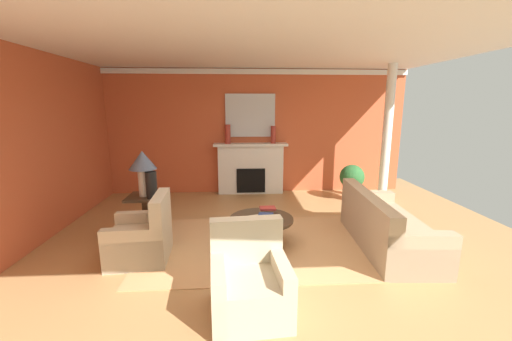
% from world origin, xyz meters
% --- Properties ---
extents(ground_plane, '(9.08, 9.08, 0.00)m').
position_xyz_m(ground_plane, '(0.00, 0.00, 0.00)').
color(ground_plane, tan).
extents(wall_fireplace, '(7.59, 0.12, 3.03)m').
position_xyz_m(wall_fireplace, '(0.00, 3.41, 1.52)').
color(wall_fireplace, '#C65633').
rests_on(wall_fireplace, ground_plane).
extents(wall_window, '(0.12, 7.31, 3.03)m').
position_xyz_m(wall_window, '(-3.55, 0.30, 1.52)').
color(wall_window, '#C65633').
rests_on(wall_window, ground_plane).
extents(ceiling_panel, '(7.59, 7.31, 0.06)m').
position_xyz_m(ceiling_panel, '(0.00, 0.30, 3.06)').
color(ceiling_panel, white).
extents(crown_moulding, '(7.59, 0.08, 0.12)m').
position_xyz_m(crown_moulding, '(0.00, 3.33, 2.95)').
color(crown_moulding, white).
extents(area_rug, '(3.62, 2.36, 0.01)m').
position_xyz_m(area_rug, '(-0.01, 0.19, 0.01)').
color(area_rug, tan).
rests_on(area_rug, ground_plane).
extents(fireplace, '(1.80, 0.35, 1.26)m').
position_xyz_m(fireplace, '(-0.04, 3.20, 0.59)').
color(fireplace, white).
rests_on(fireplace, ground_plane).
extents(mantel_mirror, '(1.21, 0.04, 1.03)m').
position_xyz_m(mantel_mirror, '(-0.04, 3.32, 1.92)').
color(mantel_mirror, silver).
extents(sofa, '(1.03, 2.15, 0.85)m').
position_xyz_m(sofa, '(1.92, 0.03, 0.30)').
color(sofa, tan).
rests_on(sofa, ground_plane).
extents(armchair_near_window, '(0.85, 0.85, 0.95)m').
position_xyz_m(armchair_near_window, '(-1.73, -0.18, 0.31)').
color(armchair_near_window, '#C1B293').
rests_on(armchair_near_window, ground_plane).
extents(armchair_facing_fireplace, '(0.87, 0.87, 0.95)m').
position_xyz_m(armchair_facing_fireplace, '(-0.25, -1.43, 0.31)').
color(armchair_facing_fireplace, '#C1B293').
rests_on(armchair_facing_fireplace, ground_plane).
extents(coffee_table, '(1.00, 1.00, 0.45)m').
position_xyz_m(coffee_table, '(-0.01, 0.19, 0.34)').
color(coffee_table, '#3D2D1E').
rests_on(coffee_table, ground_plane).
extents(side_table, '(0.56, 0.56, 0.70)m').
position_xyz_m(side_table, '(-1.90, 0.68, 0.40)').
color(side_table, '#3D2D1E').
rests_on(side_table, ground_plane).
extents(table_lamp, '(0.44, 0.44, 0.75)m').
position_xyz_m(table_lamp, '(-1.90, 0.68, 1.22)').
color(table_lamp, beige).
rests_on(table_lamp, side_table).
extents(vase_on_side_table, '(0.18, 0.18, 0.43)m').
position_xyz_m(vase_on_side_table, '(-1.75, 0.56, 0.92)').
color(vase_on_side_table, black).
rests_on(vase_on_side_table, side_table).
extents(vase_mantel_right, '(0.12, 0.12, 0.42)m').
position_xyz_m(vase_mantel_right, '(0.51, 3.15, 1.47)').
color(vase_mantel_right, '#9E3328').
rests_on(vase_mantel_right, fireplace).
extents(vase_mantel_left, '(0.14, 0.14, 0.46)m').
position_xyz_m(vase_mantel_left, '(-0.59, 3.15, 1.49)').
color(vase_mantel_left, '#9E3328').
rests_on(vase_mantel_left, fireplace).
extents(book_red_cover, '(0.26, 0.24, 0.05)m').
position_xyz_m(book_red_cover, '(-0.12, 0.11, 0.47)').
color(book_red_cover, tan).
rests_on(book_red_cover, coffee_table).
extents(book_art_folio, '(0.25, 0.18, 0.03)m').
position_xyz_m(book_art_folio, '(0.06, 0.15, 0.52)').
color(book_art_folio, navy).
rests_on(book_art_folio, coffee_table).
extents(book_small_novel, '(0.26, 0.19, 0.03)m').
position_xyz_m(book_small_novel, '(0.11, 0.36, 0.55)').
color(book_small_novel, maroon).
rests_on(book_small_novel, coffee_table).
extents(potted_plant, '(0.56, 0.56, 0.83)m').
position_xyz_m(potted_plant, '(2.27, 2.47, 0.49)').
color(potted_plant, '#333333').
rests_on(potted_plant, ground_plane).
extents(column_white, '(0.20, 0.20, 3.03)m').
position_xyz_m(column_white, '(2.95, 2.36, 1.52)').
color(column_white, white).
rests_on(column_white, ground_plane).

